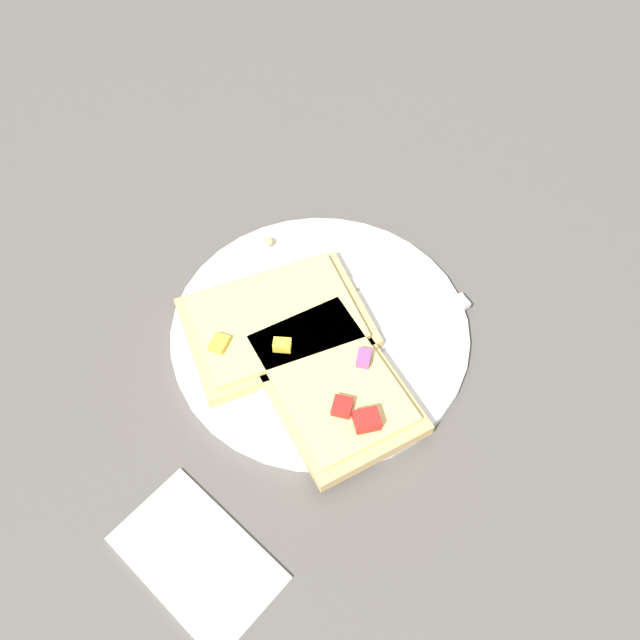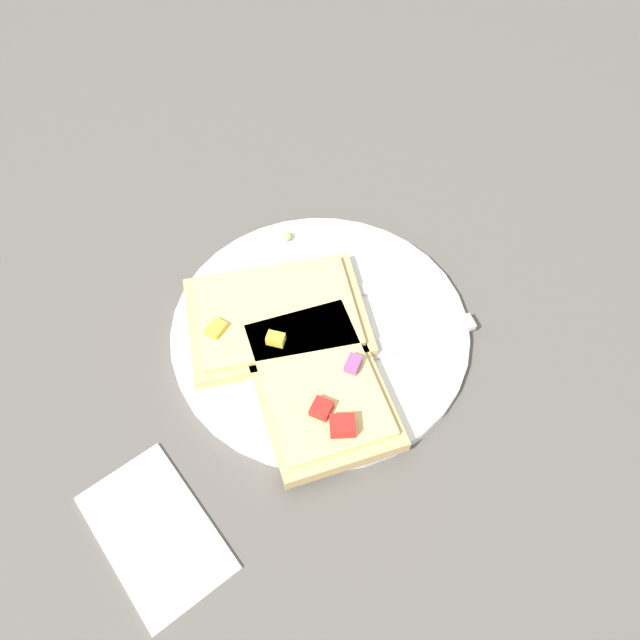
# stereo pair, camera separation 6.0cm
# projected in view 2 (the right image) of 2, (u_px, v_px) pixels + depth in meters

# --- Properties ---
(ground_plane) EXTENTS (4.00, 4.00, 0.00)m
(ground_plane) POSITION_uv_depth(u_px,v_px,m) (320.00, 333.00, 0.62)
(ground_plane) COLOR #56514C
(plate) EXTENTS (0.29, 0.29, 0.01)m
(plate) POSITION_uv_depth(u_px,v_px,m) (320.00, 329.00, 0.62)
(plate) COLOR white
(plate) RESTS_ON ground
(fork) EXTENTS (0.10, 0.20, 0.01)m
(fork) POSITION_uv_depth(u_px,v_px,m) (330.00, 298.00, 0.63)
(fork) COLOR silver
(fork) RESTS_ON plate
(knife) EXTENTS (0.09, 0.22, 0.01)m
(knife) POSITION_uv_depth(u_px,v_px,m) (382.00, 347.00, 0.59)
(knife) COLOR silver
(knife) RESTS_ON plate
(pizza_slice_main) EXTENTS (0.18, 0.21, 0.03)m
(pizza_slice_main) POSITION_uv_depth(u_px,v_px,m) (277.00, 316.00, 0.60)
(pizza_slice_main) COLOR tan
(pizza_slice_main) RESTS_ON plate
(pizza_slice_corner) EXTENTS (0.20, 0.16, 0.03)m
(pizza_slice_corner) POSITION_uv_depth(u_px,v_px,m) (318.00, 382.00, 0.56)
(pizza_slice_corner) COLOR tan
(pizza_slice_corner) RESTS_ON plate
(crumb_scatter) EXTENTS (0.18, 0.12, 0.01)m
(crumb_scatter) POSITION_uv_depth(u_px,v_px,m) (305.00, 282.00, 0.64)
(crumb_scatter) COLOR tan
(crumb_scatter) RESTS_ON plate
(napkin) EXTENTS (0.13, 0.08, 0.01)m
(napkin) POSITION_uv_depth(u_px,v_px,m) (155.00, 532.00, 0.50)
(napkin) COLOR white
(napkin) RESTS_ON ground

